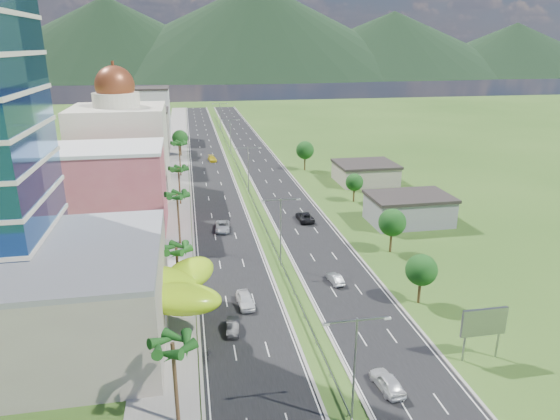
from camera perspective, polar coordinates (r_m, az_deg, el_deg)
ground at (r=69.82m, az=1.61°, el=-9.73°), size 500.00×500.00×0.00m
road_left at (r=153.81m, az=-8.24°, el=5.87°), size 11.00×260.00×0.04m
road_right at (r=155.09m, az=-2.67°, el=6.14°), size 11.00×260.00×0.04m
sidewalk_left at (r=153.74m, az=-11.80°, el=5.68°), size 7.00×260.00×0.12m
median_guardrail at (r=136.66m, az=-4.74°, el=4.67°), size 0.10×216.06×0.76m
streetlight_median_a at (r=45.76m, az=8.54°, el=-16.72°), size 6.04×0.25×11.00m
streetlight_median_b at (r=76.02m, az=0.07°, el=-1.73°), size 6.04×0.25×11.00m
streetlight_median_c at (r=113.97m, az=-3.65°, el=5.10°), size 6.04×0.25×11.00m
streetlight_median_d at (r=157.88m, az=-5.69°, el=8.78°), size 6.04×0.25×11.00m
streetlight_median_e at (r=202.28m, az=-6.86°, el=10.85°), size 6.04×0.25×11.00m
mall_podium at (r=63.54m, az=-26.96°, el=-9.33°), size 30.00×24.00×11.00m
lime_canopy at (r=63.07m, az=-15.82°, el=-8.63°), size 18.00×15.00×7.40m
pink_shophouse at (r=96.73m, az=-18.99°, el=2.15°), size 20.00×15.00×15.00m
domed_building at (r=118.08m, az=-17.72°, el=7.02°), size 20.00×20.00×28.70m
midrise_grey at (r=143.01m, az=-16.09°, el=7.66°), size 16.00×15.00×16.00m
midrise_beige at (r=164.86m, az=-15.40°, el=8.54°), size 16.00×15.00×13.00m
midrise_white at (r=187.19m, az=-14.96°, el=10.46°), size 16.00×15.00×18.00m
billboard at (r=59.15m, az=22.28°, el=-11.92°), size 5.20×0.35×6.20m
shed_near at (r=99.35m, az=14.50°, el=-0.03°), size 15.00×10.00×5.00m
shed_far at (r=126.75m, az=9.72°, el=4.12°), size 14.00×12.00×4.40m
palm_tree_a at (r=45.61m, az=-12.16°, el=-15.15°), size 3.60×3.60×9.10m
palm_tree_b at (r=67.35m, az=-11.75°, el=-4.58°), size 3.60×3.60×8.10m
palm_tree_c at (r=85.73m, az=-11.67°, el=1.47°), size 3.60×3.60×9.60m
palm_tree_d at (r=108.19m, az=-11.53°, el=4.47°), size 3.60×3.60×8.60m
palm_tree_e at (r=132.47m, az=-11.47°, el=7.34°), size 3.60×3.60×9.40m
leafy_tree_lfar at (r=157.55m, az=-11.36°, el=8.06°), size 4.90×4.90×8.05m
leafy_tree_ra at (r=68.44m, az=15.86°, el=-6.63°), size 4.20×4.20×6.90m
leafy_tree_rb at (r=83.72m, az=12.71°, el=-1.41°), size 4.55×4.55×7.47m
leafy_tree_rc at (r=109.91m, az=8.50°, el=3.15°), size 3.85×3.85×6.33m
leafy_tree_rd at (r=136.59m, az=2.87°, el=6.84°), size 4.90×4.90×8.05m
mountain_ridge at (r=516.41m, az=-2.47°, el=14.74°), size 860.00×140.00×90.00m
car_white_near_left at (r=67.02m, az=-3.99°, el=-10.20°), size 2.31×5.05×1.68m
car_dark_left at (r=61.71m, az=-5.43°, el=-13.14°), size 1.80×4.22×1.35m
car_silver_mid_left at (r=93.15m, az=-6.59°, el=-1.88°), size 3.09×5.80×1.55m
car_yellow_far_left at (r=149.53m, az=-7.76°, el=5.83°), size 2.67×5.37×1.50m
car_white_near_right at (r=53.81m, az=12.17°, el=-18.64°), size 2.55×5.06×1.65m
car_silver_right at (r=73.29m, az=6.32°, el=-7.80°), size 1.83×4.12×1.31m
car_dark_far_right at (r=97.75m, az=2.85°, el=-0.76°), size 2.88×5.99×1.64m
motorcycle at (r=57.50m, az=-8.18°, el=-15.86°), size 0.83×2.19×1.37m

